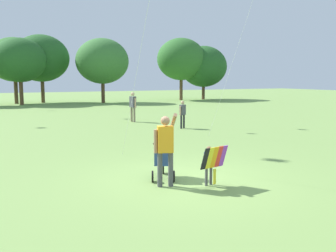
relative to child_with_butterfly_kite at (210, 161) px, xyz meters
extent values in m
plane|color=#75994C|center=(-0.27, 0.71, -0.59)|extent=(120.00, 120.00, 0.00)
cylinder|color=brown|center=(-1.63, 31.98, 0.55)|extent=(0.36, 0.36, 2.27)
ellipsoid|color=#2D6628|center=(-1.63, 31.98, 3.67)|extent=(4.97, 4.48, 4.23)
cylinder|color=brown|center=(-1.31, 30.30, 0.53)|extent=(0.36, 0.36, 2.22)
ellipsoid|color=#235623|center=(-1.31, 30.30, 3.56)|extent=(4.81, 4.33, 4.09)
cylinder|color=brown|center=(0.91, 32.39, 0.54)|extent=(0.36, 0.36, 2.26)
ellipsoid|color=#235623|center=(0.91, 32.39, 3.87)|extent=(5.50, 4.95, 4.68)
cylinder|color=brown|center=(6.39, 29.72, 0.44)|extent=(0.36, 0.36, 2.04)
ellipsoid|color=#387033|center=(6.39, 29.72, 3.59)|extent=(5.34, 4.80, 4.54)
cylinder|color=brown|center=(15.60, 30.10, 0.60)|extent=(0.36, 0.36, 2.38)
ellipsoid|color=#2D6628|center=(15.60, 30.10, 4.00)|extent=(5.52, 4.96, 4.69)
cylinder|color=brown|center=(18.58, 30.13, 0.21)|extent=(0.36, 0.36, 1.59)
ellipsoid|color=#235623|center=(18.58, 30.13, 3.22)|extent=(5.54, 4.99, 4.71)
cylinder|color=#4C4C51|center=(0.06, 0.06, -0.36)|extent=(0.07, 0.07, 0.46)
cylinder|color=#4C4C51|center=(-0.08, 0.04, -0.36)|extent=(0.07, 0.07, 0.46)
cube|color=#284CA8|center=(-0.01, 0.05, 0.04)|extent=(0.22, 0.16, 0.34)
cylinder|color=brown|center=(0.11, 0.07, 0.02)|extent=(0.05, 0.05, 0.31)
cylinder|color=brown|center=(-0.13, 0.03, 0.02)|extent=(0.05, 0.05, 0.31)
sphere|color=brown|center=(-0.01, 0.05, 0.29)|extent=(0.12, 0.12, 0.12)
cube|color=purple|center=(0.30, -0.08, 0.11)|extent=(0.17, 0.20, 0.52)
cube|color=red|center=(0.16, -0.10, 0.11)|extent=(0.17, 0.20, 0.52)
cube|color=#F4A319|center=(0.02, -0.13, 0.11)|extent=(0.17, 0.20, 0.52)
cube|color=yellow|center=(-0.12, -0.15, 0.11)|extent=(0.17, 0.20, 0.52)
cube|color=black|center=(-0.25, -0.18, 0.11)|extent=(0.17, 0.20, 0.52)
cube|color=yellow|center=(0.03, -0.15, -0.34)|extent=(0.08, 0.03, 0.36)
cylinder|color=#4C4C51|center=(-1.09, 0.45, -0.18)|extent=(0.12, 0.12, 0.81)
cylinder|color=#4C4C51|center=(-0.85, 0.37, -0.18)|extent=(0.12, 0.12, 0.81)
cube|color=orange|center=(-0.97, 0.41, 0.53)|extent=(0.40, 0.32, 0.61)
cylinder|color=#A37556|center=(-1.18, 0.48, 0.49)|extent=(0.09, 0.09, 0.54)
cylinder|color=#A37556|center=(-0.72, 0.47, 0.95)|extent=(0.23, 0.50, 0.38)
sphere|color=#A37556|center=(-0.97, 0.41, 0.96)|extent=(0.21, 0.21, 0.21)
cylinder|color=black|center=(-0.50, 1.49, -0.45)|extent=(0.16, 0.27, 0.28)
cylinder|color=black|center=(-1.08, 0.88, -0.45)|extent=(0.16, 0.27, 0.28)
cylinder|color=black|center=(-0.62, 0.65, -0.45)|extent=(0.16, 0.27, 0.28)
cube|color=#2D4C93|center=(-0.68, 1.11, -0.03)|extent=(0.68, 0.77, 0.36)
cube|color=navy|center=(-0.63, 1.22, 0.27)|extent=(0.56, 0.55, 0.35)
cylinder|color=black|center=(-0.89, 0.69, 0.37)|extent=(0.45, 0.24, 0.04)
cylinder|color=silver|center=(-0.67, 2.45, 2.93)|extent=(0.10, 3.78, 7.04)
cylinder|color=silver|center=(4.73, 5.31, 3.24)|extent=(1.35, 2.15, 7.66)
cylinder|color=#232328|center=(4.14, 9.02, -0.25)|extent=(0.10, 0.10, 0.68)
cylinder|color=#232328|center=(4.34, 9.10, -0.25)|extent=(0.10, 0.10, 0.68)
cube|color=#4C4C56|center=(4.24, 9.06, 0.35)|extent=(0.35, 0.28, 0.51)
cylinder|color=tan|center=(4.07, 8.99, 0.31)|extent=(0.07, 0.07, 0.45)
cylinder|color=tan|center=(4.41, 9.13, 0.31)|extent=(0.07, 0.07, 0.45)
sphere|color=tan|center=(4.24, 9.06, 0.71)|extent=(0.18, 0.18, 0.18)
cylinder|color=#7F705B|center=(3.00, 12.91, -0.17)|extent=(0.12, 0.12, 0.84)
cylinder|color=#7F705B|center=(3.07, 12.65, -0.17)|extent=(0.12, 0.12, 0.84)
cube|color=#4C4C56|center=(3.04, 12.78, 0.56)|extent=(0.32, 0.41, 0.63)
cylinder|color=tan|center=(2.98, 13.00, 0.52)|extent=(0.09, 0.09, 0.56)
cylinder|color=tan|center=(3.10, 12.56, 0.52)|extent=(0.09, 0.09, 0.56)
sphere|color=tan|center=(3.04, 12.78, 1.01)|extent=(0.22, 0.22, 0.22)
camera|label=1|loc=(-4.69, -7.18, 1.93)|focal=39.94mm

